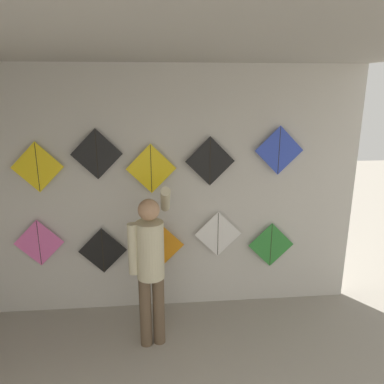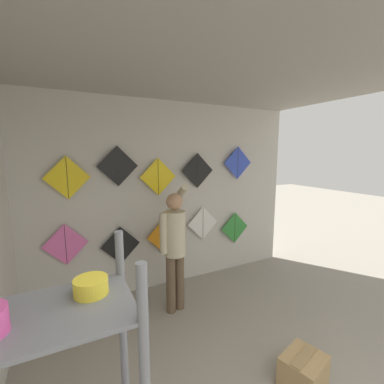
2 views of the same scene
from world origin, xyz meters
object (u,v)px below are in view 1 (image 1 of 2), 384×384
Objects in this scene: shopkeeper at (150,260)px; kite_7 at (151,169)px; kite_1 at (103,251)px; kite_8 at (210,161)px; kite_0 at (39,243)px; kite_3 at (218,234)px; kite_4 at (271,245)px; kite_2 at (160,246)px; kite_5 at (37,167)px; kite_6 at (97,154)px; kite_9 at (279,151)px.

kite_7 is at bearing 77.98° from shopkeeper.
kite_1 is 1.00× the size of kite_8.
shopkeeper reaches higher than kite_0.
kite_1 is 1.00× the size of kite_3.
kite_4 is at bearing 0.00° from kite_3.
shopkeeper is 0.86m from kite_1.
kite_4 is at bearing 0.00° from kite_1.
kite_2 is 0.68m from kite_3.
kite_3 is at bearing 0.00° from kite_5.
kite_3 is (2.01, 0.00, 0.03)m from kite_0.
kite_3 is (0.67, 0.00, 0.12)m from kite_2.
kite_8 reaches higher than kite_0.
shopkeeper is at bearing -91.89° from kite_7.
kite_1 is 1.58m from kite_8.
kite_5 is at bearing 180.00° from kite_6.
kite_1 is at bearing 180.00° from kite_8.
kite_5 is at bearing 180.00° from kite_2.
kite_4 is 2.76m from kite_5.
kite_2 is 0.91m from kite_7.
kite_8 is (1.22, 0.00, 1.01)m from kite_1.
shopkeeper is at bearing -155.97° from kite_9.
kite_4 is (0.64, 0.00, -0.16)m from kite_3.
kite_1 reaches higher than kite_4.
kite_1 is (-0.55, 0.64, -0.17)m from shopkeeper.
kite_9 is at bearing 0.00° from kite_1.
kite_8 reaches higher than kite_3.
kite_9 is (2.67, 0.00, 0.99)m from kite_0.
kite_1 is 1.96m from kite_4.
kite_6 is 0.59m from kite_7.
kite_3 is 1.00× the size of kite_8.
kite_9 is (1.98, 0.00, 0.01)m from kite_6.
kite_0 is at bearing 180.00° from kite_5.
kite_4 is at bearing 14.29° from shopkeeper.
kite_6 is (0.70, 0.00, 0.99)m from kite_0.
kite_6 reaches higher than kite_2.
kite_2 is at bearing 0.00° from kite_0.
kite_1 is 1.00× the size of kite_6.
shopkeeper is at bearing -98.81° from kite_2.
kite_5 is at bearing 180.00° from kite_4.
kite_8 is at bearing 0.00° from kite_1.
kite_7 is at bearing 180.00° from kite_3.
kite_6 is 1.00× the size of kite_9.
kite_7 is (1.26, 0.00, 0.82)m from kite_0.
kite_5 reaches higher than shopkeeper.
kite_5 is 1.00× the size of kite_7.
kite_8 is 1.00× the size of kite_9.
kite_2 is 1.00× the size of kite_6.
kite_5 is at bearing 141.23° from shopkeeper.
kite_8 reaches higher than kite_7.
kite_5 reaches higher than kite_3.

